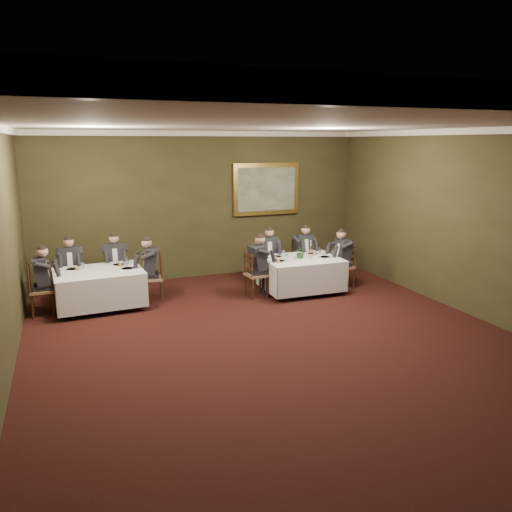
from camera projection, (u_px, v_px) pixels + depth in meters
ground at (288, 352)px, 7.88m from camera, size 10.00×10.00×0.00m
ceiling at (292, 124)px, 7.10m from camera, size 8.00×10.00×0.10m
back_wall at (203, 205)px, 12.04m from camera, size 8.00×0.10×3.50m
right_wall at (493, 228)px, 8.89m from camera, size 0.10×10.00×3.50m
crown_molding at (292, 128)px, 7.12m from camera, size 8.00×10.00×0.12m
table_main at (301, 272)px, 10.97m from camera, size 1.70×1.31×0.67m
table_second at (99, 286)px, 9.93m from camera, size 1.77×1.39×0.67m
chair_main_backleft at (268, 272)px, 11.65m from camera, size 0.48×0.46×1.00m
diner_main_backleft at (268, 262)px, 11.59m from camera, size 0.45×0.52×1.35m
chair_main_backright at (303, 269)px, 11.95m from camera, size 0.47×0.45×1.00m
diner_main_backright at (303, 259)px, 11.89m from camera, size 0.44×0.51×1.35m
chair_main_endleft at (256, 284)px, 10.66m from camera, size 0.45×0.47×1.00m
diner_main_endleft at (256, 274)px, 10.61m from camera, size 0.51×0.44×1.35m
chair_main_endright at (343, 275)px, 11.36m from camera, size 0.44×0.46×1.00m
diner_main_endright at (343, 265)px, 11.31m from camera, size 0.50×0.43×1.35m
chair_sec_backleft at (72, 285)px, 10.56m from camera, size 0.46×0.44×1.00m
diner_sec_backleft at (71, 275)px, 10.50m from camera, size 0.43×0.49×1.35m
chair_sec_backright at (116, 280)px, 10.92m from camera, size 0.45×0.43×1.00m
diner_sec_backright at (116, 271)px, 10.86m from camera, size 0.43×0.49×1.35m
chair_sec_endright at (153, 288)px, 10.40m from camera, size 0.48×0.49×1.00m
diner_sec_endright at (152, 277)px, 10.34m from camera, size 0.53×0.46×1.35m
chair_sec_endleft at (42, 301)px, 9.54m from camera, size 0.44×0.46×1.00m
diner_sec_endleft at (41, 289)px, 9.49m from camera, size 0.49×0.43×1.35m
centerpiece at (301, 252)px, 10.87m from camera, size 0.31×0.29×0.28m
candlestick at (311, 252)px, 10.86m from camera, size 0.06×0.06×0.42m
place_setting_table_main at (278, 255)px, 11.11m from camera, size 0.33×0.31×0.14m
place_setting_table_second at (75, 267)px, 10.03m from camera, size 0.33×0.31×0.14m
painting at (266, 189)px, 12.48m from camera, size 1.74×0.09×1.29m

